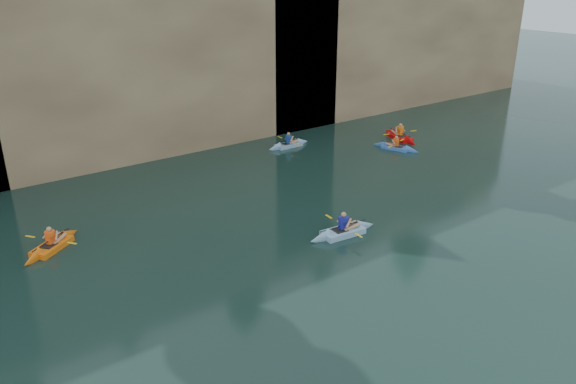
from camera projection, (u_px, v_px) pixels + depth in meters
ground at (456, 368)px, 15.44m from camera, size 160.00×160.00×0.00m
cliff at (82, 37)px, 35.58m from camera, size 70.00×16.00×12.00m
cliff_slab_center at (160, 53)px, 31.26m from camera, size 24.00×2.40×11.40m
cliff_slab_east at (407, 41)px, 42.51m from camera, size 26.00×2.40×9.84m
sea_cave_center at (65, 146)px, 29.04m from camera, size 3.50×1.00×3.20m
sea_cave_east at (284, 98)px, 36.46m from camera, size 5.00×1.00×4.50m
kayaker_orange at (52, 246)px, 21.84m from camera, size 2.92×2.44×1.19m
kayaker_ltblue_near at (343, 231)px, 22.98m from camera, size 3.25×2.48×1.26m
kayaker_red_far at (400, 137)px, 35.62m from camera, size 2.41×3.47×1.25m
kayaker_ltblue_mid at (289, 145)px, 34.08m from camera, size 2.97×2.24×1.12m
kayaker_blue_east at (396, 147)px, 33.61m from camera, size 2.01×3.00×1.04m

